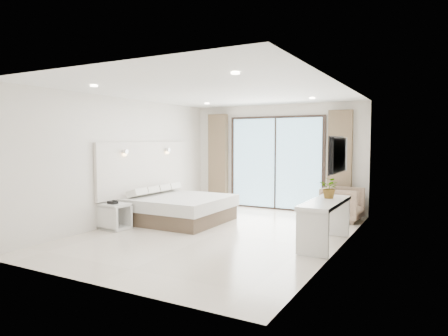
{
  "coord_description": "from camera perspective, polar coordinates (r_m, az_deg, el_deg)",
  "views": [
    {
      "loc": [
        3.73,
        -6.59,
        1.79
      ],
      "look_at": [
        -0.07,
        0.4,
        1.24
      ],
      "focal_mm": 32.0,
      "sensor_mm": 36.0,
      "label": 1
    }
  ],
  "objects": [
    {
      "name": "ground",
      "position": [
        7.78,
        -0.98,
        -9.33
      ],
      "size": [
        6.2,
        6.2,
        0.0
      ],
      "primitive_type": "plane",
      "color": "beige",
      "rests_on": "ground"
    },
    {
      "name": "room_shell",
      "position": [
        8.38,
        0.56,
        2.55
      ],
      "size": [
        4.62,
        6.22,
        2.72
      ],
      "color": "silver",
      "rests_on": "ground"
    },
    {
      "name": "bed",
      "position": [
        8.9,
        -6.49,
        -5.73
      ],
      "size": [
        2.0,
        1.9,
        0.7
      ],
      "color": "brown",
      "rests_on": "ground"
    },
    {
      "name": "nightstand",
      "position": [
        8.4,
        -15.41,
        -6.66
      ],
      "size": [
        0.6,
        0.51,
        0.51
      ],
      "rotation": [
        0.0,
        0.0,
        -0.08
      ],
      "color": "silver",
      "rests_on": "ground"
    },
    {
      "name": "phone",
      "position": [
        8.31,
        -15.62,
        -4.76
      ],
      "size": [
        0.18,
        0.15,
        0.06
      ],
      "primitive_type": "cube",
      "rotation": [
        0.0,
        0.0,
        -0.05
      ],
      "color": "black",
      "rests_on": "nightstand"
    },
    {
      "name": "console_desk",
      "position": [
        7.02,
        14.25,
        -6.17
      ],
      "size": [
        0.53,
        1.69,
        0.77
      ],
      "color": "silver",
      "rests_on": "ground"
    },
    {
      "name": "plant",
      "position": [
        7.27,
        14.89,
        -3.07
      ],
      "size": [
        0.42,
        0.45,
        0.29
      ],
      "primitive_type": "imported",
      "rotation": [
        0.0,
        0.0,
        -0.27
      ],
      "color": "#33662D",
      "rests_on": "console_desk"
    },
    {
      "name": "armchair",
      "position": [
        9.28,
        16.58,
        -4.72
      ],
      "size": [
        0.8,
        0.85,
        0.83
      ],
      "primitive_type": "imported",
      "rotation": [
        0.0,
        0.0,
        1.52
      ],
      "color": "#987E64",
      "rests_on": "ground"
    }
  ]
}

